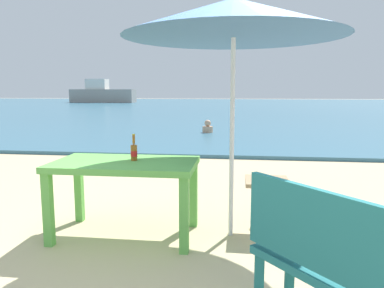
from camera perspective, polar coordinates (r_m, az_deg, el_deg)
name	(u,v)px	position (r m, az deg, el deg)	size (l,w,h in m)	color
ground_plane	(190,270)	(3.21, -0.31, -18.68)	(120.00, 120.00, 0.00)	#C6B287
sea_water	(235,106)	(32.87, 6.66, 5.74)	(120.00, 50.00, 0.08)	#386B84
picnic_table_green	(125,172)	(3.75, -10.20, -4.26)	(1.40, 0.80, 0.76)	#60B24C
beer_bottle_amber	(134,151)	(3.74, -8.86, -1.09)	(0.07, 0.07, 0.26)	brown
patio_umbrella	(234,18)	(3.68, 6.41, 18.58)	(2.10, 2.10, 2.30)	silver
side_table_wood	(266,197)	(3.98, 11.30, -7.97)	(0.44, 0.44, 0.54)	tan
bench_teal_center	(344,268)	(2.18, 22.20, -17.19)	(1.05, 1.15, 0.95)	#237275
swimmer_person	(208,128)	(12.18, 2.41, 2.53)	(0.34, 0.34, 0.41)	tan
boat_barge	(102,94)	(42.68, -13.55, 7.43)	(7.03, 1.92, 2.56)	gray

